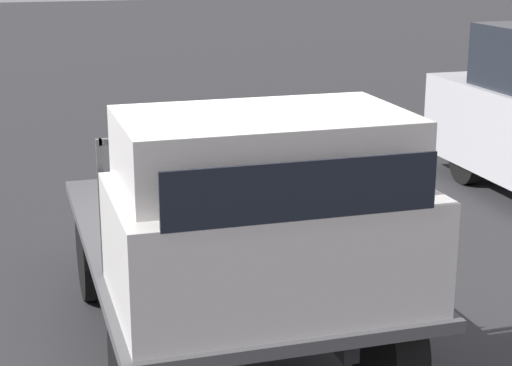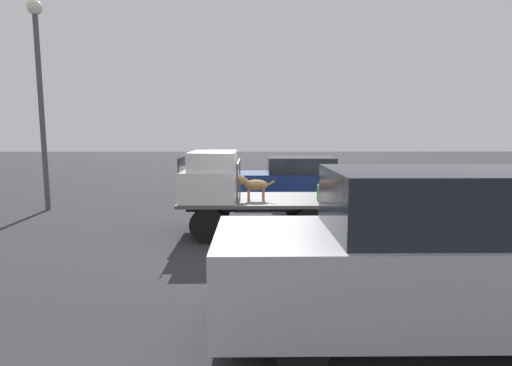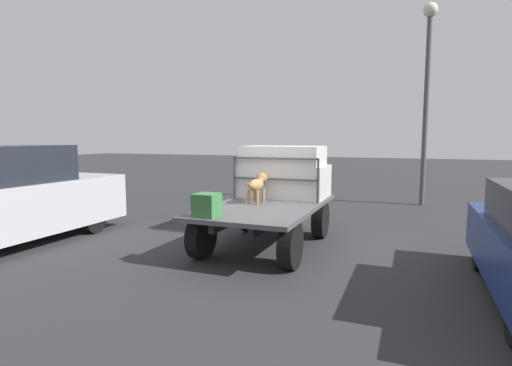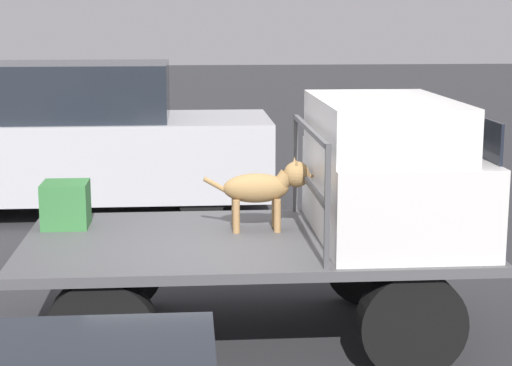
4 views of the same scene
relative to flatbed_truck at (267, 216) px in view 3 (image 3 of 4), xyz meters
The scene contains 8 objects.
ground_plane 0.63m from the flatbed_truck, ahead, with size 80.00×80.00×0.00m, color #2D2D30.
flatbed_truck is the anchor object (origin of this frame).
truck_cab 1.41m from the flatbed_truck, ahead, with size 1.27×1.91×1.15m.
truck_headboard 0.99m from the flatbed_truck, ahead, with size 0.04×1.91×0.92m.
dog 0.70m from the flatbed_truck, 57.55° to the left, with size 0.96×0.25×0.63m.
cargo_crate 1.72m from the flatbed_truck, 162.24° to the left, with size 0.39×0.39×0.39m.
parked_pickup_far 5.37m from the flatbed_truck, 111.77° to the left, with size 5.07×1.90×2.06m.
light_pole_near 8.23m from the flatbed_truck, 24.28° to the right, with size 0.45×0.45×6.47m.
Camera 3 is at (-7.48, -2.71, 2.20)m, focal length 28.00 mm.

